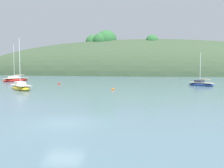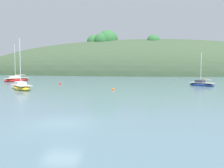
{
  "view_description": "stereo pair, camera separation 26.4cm",
  "coord_description": "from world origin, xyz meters",
  "px_view_note": "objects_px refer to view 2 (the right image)",
  "views": [
    {
      "loc": [
        5.98,
        -16.3,
        3.84
      ],
      "look_at": [
        0.0,
        20.0,
        1.2
      ],
      "focal_mm": 41.26,
      "sensor_mm": 36.0,
      "label": 1
    },
    {
      "loc": [
        6.24,
        -16.26,
        3.84
      ],
      "look_at": [
        0.0,
        20.0,
        1.2
      ],
      "focal_mm": 41.26,
      "sensor_mm": 36.0,
      "label": 2
    }
  ],
  "objects_px": {
    "mooring_buoy_channel": "(113,89)",
    "sailboat_yellow_far": "(21,87)",
    "sailboat_orange_cutter": "(202,84)",
    "sailboat_grey_yawl": "(16,80)",
    "mooring_buoy_inner": "(60,84)"
  },
  "relations": [
    {
      "from": "sailboat_grey_yawl",
      "to": "sailboat_yellow_far",
      "type": "xyz_separation_m",
      "value": [
        12.41,
        -19.96,
        -0.03
      ]
    },
    {
      "from": "sailboat_orange_cutter",
      "to": "sailboat_grey_yawl",
      "type": "height_order",
      "value": "sailboat_grey_yawl"
    },
    {
      "from": "sailboat_yellow_far",
      "to": "sailboat_orange_cutter",
      "type": "bearing_deg",
      "value": 23.26
    },
    {
      "from": "sailboat_orange_cutter",
      "to": "mooring_buoy_channel",
      "type": "height_order",
      "value": "sailboat_orange_cutter"
    },
    {
      "from": "mooring_buoy_channel",
      "to": "sailboat_yellow_far",
      "type": "bearing_deg",
      "value": -173.15
    },
    {
      "from": "sailboat_yellow_far",
      "to": "mooring_buoy_channel",
      "type": "bearing_deg",
      "value": 6.85
    },
    {
      "from": "sailboat_yellow_far",
      "to": "mooring_buoy_inner",
      "type": "distance_m",
      "value": 12.31
    },
    {
      "from": "mooring_buoy_channel",
      "to": "mooring_buoy_inner",
      "type": "xyz_separation_m",
      "value": [
        -12.86,
        10.42,
        0.0
      ]
    },
    {
      "from": "sailboat_yellow_far",
      "to": "mooring_buoy_channel",
      "type": "distance_m",
      "value": 14.75
    },
    {
      "from": "sailboat_orange_cutter",
      "to": "sailboat_grey_yawl",
      "type": "bearing_deg",
      "value": 170.4
    },
    {
      "from": "sailboat_yellow_far",
      "to": "mooring_buoy_inner",
      "type": "relative_size",
      "value": 15.63
    },
    {
      "from": "mooring_buoy_inner",
      "to": "sailboat_orange_cutter",
      "type": "bearing_deg",
      "value": 1.3
    },
    {
      "from": "sailboat_orange_cutter",
      "to": "mooring_buoy_channel",
      "type": "relative_size",
      "value": 12.0
    },
    {
      "from": "sailboat_orange_cutter",
      "to": "sailboat_yellow_far",
      "type": "height_order",
      "value": "sailboat_yellow_far"
    },
    {
      "from": "sailboat_grey_yawl",
      "to": "mooring_buoy_channel",
      "type": "distance_m",
      "value": 32.6
    }
  ]
}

